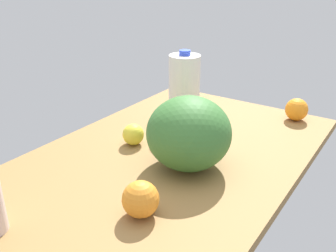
{
  "coord_description": "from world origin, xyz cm",
  "views": [
    {
      "loc": [
        86.27,
        58.52,
        58.4
      ],
      "look_at": [
        0.0,
        0.0,
        13.0
      ],
      "focal_mm": 40.0,
      "sensor_mm": 36.0,
      "label": 1
    }
  ],
  "objects_px": {
    "lemon_beside_bowl": "(132,135)",
    "orange_near_front": "(297,109)",
    "watermelon": "(189,133)",
    "milk_jug": "(184,89)",
    "orange_loose": "(141,199)"
  },
  "relations": [
    {
      "from": "orange_loose",
      "to": "milk_jug",
      "type": "bearing_deg",
      "value": -157.94
    },
    {
      "from": "watermelon",
      "to": "orange_loose",
      "type": "bearing_deg",
      "value": 6.32
    },
    {
      "from": "watermelon",
      "to": "milk_jug",
      "type": "distance_m",
      "value": 0.35
    },
    {
      "from": "lemon_beside_bowl",
      "to": "orange_near_front",
      "type": "xyz_separation_m",
      "value": [
        -0.52,
        0.38,
        0.01
      ]
    },
    {
      "from": "watermelon",
      "to": "orange_loose",
      "type": "xyz_separation_m",
      "value": [
        0.26,
        0.03,
        -0.06
      ]
    },
    {
      "from": "lemon_beside_bowl",
      "to": "orange_near_front",
      "type": "height_order",
      "value": "orange_near_front"
    },
    {
      "from": "orange_near_front",
      "to": "lemon_beside_bowl",
      "type": "bearing_deg",
      "value": -36.32
    },
    {
      "from": "watermelon",
      "to": "lemon_beside_bowl",
      "type": "xyz_separation_m",
      "value": [
        -0.02,
        -0.23,
        -0.07
      ]
    },
    {
      "from": "orange_near_front",
      "to": "milk_jug",
      "type": "bearing_deg",
      "value": -54.06
    },
    {
      "from": "orange_near_front",
      "to": "orange_loose",
      "type": "bearing_deg",
      "value": -8.9
    },
    {
      "from": "milk_jug",
      "to": "orange_near_front",
      "type": "distance_m",
      "value": 0.44
    },
    {
      "from": "orange_loose",
      "to": "orange_near_front",
      "type": "xyz_separation_m",
      "value": [
        -0.8,
        0.13,
        -0.0
      ]
    },
    {
      "from": "milk_jug",
      "to": "orange_near_front",
      "type": "bearing_deg",
      "value": 125.94
    },
    {
      "from": "watermelon",
      "to": "orange_loose",
      "type": "distance_m",
      "value": 0.27
    },
    {
      "from": "lemon_beside_bowl",
      "to": "orange_loose",
      "type": "relative_size",
      "value": 0.79
    }
  ]
}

